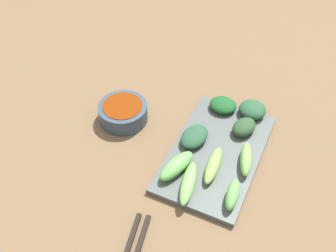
% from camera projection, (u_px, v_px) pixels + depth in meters
% --- Properties ---
extents(tabletop, '(2.10, 2.10, 0.02)m').
position_uv_depth(tabletop, '(172.00, 143.00, 0.81)').
color(tabletop, brown).
rests_on(tabletop, ground).
extents(sauce_bowl, '(0.10, 0.10, 0.04)m').
position_uv_depth(sauce_bowl, '(123.00, 112.00, 0.83)').
color(sauce_bowl, '#314254').
rests_on(sauce_bowl, tabletop).
extents(serving_plate, '(0.17, 0.28, 0.01)m').
position_uv_depth(serving_plate, '(216.00, 153.00, 0.77)').
color(serving_plate, '#495050').
rests_on(serving_plate, tabletop).
extents(broccoli_leafy_0, '(0.06, 0.08, 0.02)m').
position_uv_depth(broccoli_leafy_0, '(194.00, 137.00, 0.78)').
color(broccoli_leafy_0, '#254D35').
rests_on(broccoli_leafy_0, serving_plate).
extents(broccoli_stalk_1, '(0.04, 0.10, 0.02)m').
position_uv_depth(broccoli_stalk_1, '(188.00, 183.00, 0.70)').
color(broccoli_stalk_1, '#6CAF55').
rests_on(broccoli_stalk_1, serving_plate).
extents(broccoli_stalk_2, '(0.04, 0.08, 0.03)m').
position_uv_depth(broccoli_stalk_2, '(246.00, 159.00, 0.74)').
color(broccoli_stalk_2, '#77BA54').
rests_on(broccoli_stalk_2, serving_plate).
extents(broccoli_leafy_3, '(0.06, 0.05, 0.02)m').
position_uv_depth(broccoli_leafy_3, '(223.00, 105.00, 0.84)').
color(broccoli_leafy_3, '#184E23').
rests_on(broccoli_leafy_3, serving_plate).
extents(broccoli_leafy_4, '(0.06, 0.07, 0.03)m').
position_uv_depth(broccoli_leafy_4, '(244.00, 127.00, 0.80)').
color(broccoli_leafy_4, '#274729').
rests_on(broccoli_leafy_4, serving_plate).
extents(broccoli_leafy_5, '(0.07, 0.07, 0.03)m').
position_uv_depth(broccoli_leafy_5, '(252.00, 110.00, 0.83)').
color(broccoli_leafy_5, '#254F33').
rests_on(broccoli_leafy_5, serving_plate).
extents(broccoli_stalk_6, '(0.05, 0.09, 0.03)m').
position_uv_depth(broccoli_stalk_6, '(177.00, 166.00, 0.73)').
color(broccoli_stalk_6, '#63A852').
rests_on(broccoli_stalk_6, serving_plate).
extents(broccoli_stalk_7, '(0.03, 0.09, 0.02)m').
position_uv_depth(broccoli_stalk_7, '(213.00, 165.00, 0.73)').
color(broccoli_stalk_7, '#77A44C').
rests_on(broccoli_stalk_7, serving_plate).
extents(broccoli_stalk_8, '(0.03, 0.07, 0.03)m').
position_uv_depth(broccoli_stalk_8, '(233.00, 194.00, 0.68)').
color(broccoli_stalk_8, '#60AA51').
rests_on(broccoli_stalk_8, serving_plate).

